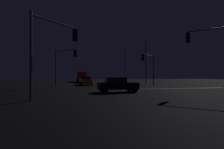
{
  "coord_description": "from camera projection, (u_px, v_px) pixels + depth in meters",
  "views": [
    {
      "loc": [
        -5.75,
        -21.81,
        1.77
      ],
      "look_at": [
        1.5,
        11.85,
        1.95
      ],
      "focal_mm": 28.51,
      "sensor_mm": 36.0,
      "label": 1
    }
  ],
  "objects": [
    {
      "name": "traffic_signal_se",
      "position": [
        216.0,
        47.0,
        16.85
      ],
      "size": [
        3.27,
        3.27,
        6.56
      ],
      "color": "#4C4C51",
      "rests_on": "ground"
    },
    {
      "name": "stop_line_north",
      "position": [
        108.0,
        86.0,
        30.59
      ],
      "size": [
        0.35,
        14.14,
        0.01
      ],
      "color": "white",
      "rests_on": "ground"
    },
    {
      "name": "traffic_signal_sw",
      "position": [
        53.0,
        42.0,
        13.79
      ],
      "size": [
        3.33,
        3.33,
        6.28
      ],
      "color": "#4C4C51",
      "rests_on": "ground"
    },
    {
      "name": "ground",
      "position": [
        120.0,
        90.0,
        22.52
      ],
      "size": [
        120.0,
        120.0,
        0.1
      ],
      "primitive_type": "cube",
      "color": "black"
    },
    {
      "name": "streetlamp_right_far",
      "position": [
        125.0,
        62.0,
        53.7
      ],
      "size": [
        0.44,
        0.44,
        10.14
      ],
      "color": "#424247",
      "rests_on": "ground"
    },
    {
      "name": "box_truck",
      "position": [
        82.0,
        76.0,
        50.62
      ],
      "size": [
        2.68,
        8.28,
        3.08
      ],
      "color": "red",
      "rests_on": "ground"
    },
    {
      "name": "streetlamp_right_near",
      "position": [
        146.0,
        59.0,
        38.06
      ],
      "size": [
        0.44,
        0.44,
        9.14
      ],
      "color": "#424247",
      "rests_on": "ground"
    },
    {
      "name": "centre_line_ns",
      "position": [
        99.0,
        83.0,
        41.93
      ],
      "size": [
        22.0,
        0.15,
        0.01
      ],
      "color": "yellow",
      "rests_on": "ground"
    },
    {
      "name": "traffic_signal_ne",
      "position": [
        149.0,
        63.0,
        30.93
      ],
      "size": [
        3.83,
        3.83,
        5.61
      ],
      "color": "#4C4C51",
      "rests_on": "ground"
    },
    {
      "name": "crosswalk_bar_east",
      "position": [
        179.0,
        88.0,
        24.28
      ],
      "size": [
        14.14,
        0.4,
        0.01
      ],
      "color": "white",
      "rests_on": "ground"
    },
    {
      "name": "sedan_black_crossing",
      "position": [
        117.0,
        85.0,
        18.81
      ],
      "size": [
        4.33,
        2.02,
        1.57
      ],
      "color": "black",
      "rests_on": "ground"
    },
    {
      "name": "traffic_signal_nw",
      "position": [
        64.0,
        60.0,
        28.14
      ],
      "size": [
        3.43,
        3.43,
        6.0
      ],
      "color": "#4C4C51",
      "rests_on": "ground"
    },
    {
      "name": "sedan_orange",
      "position": [
        86.0,
        81.0,
        32.23
      ],
      "size": [
        2.02,
        4.33,
        1.57
      ],
      "color": "#C66014",
      "rests_on": "ground"
    },
    {
      "name": "sedan_gray",
      "position": [
        86.0,
        80.0,
        38.59
      ],
      "size": [
        2.02,
        4.33,
        1.57
      ],
      "color": "slate",
      "rests_on": "ground"
    },
    {
      "name": "sedan_silver",
      "position": [
        83.0,
        79.0,
        43.59
      ],
      "size": [
        2.02,
        4.33,
        1.57
      ],
      "color": "#B7B7BC",
      "rests_on": "ground"
    }
  ]
}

